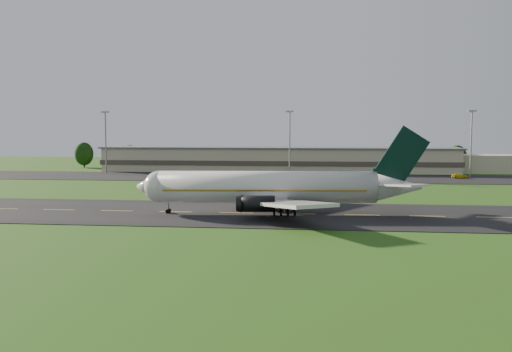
# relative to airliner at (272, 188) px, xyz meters

# --- Properties ---
(ground) EXTENTS (360.00, 360.00, 0.00)m
(ground) POSITION_rel_airliner_xyz_m (-6.34, -0.08, -4.66)
(ground) COLOR #254B12
(ground) RESTS_ON ground
(taxiway) EXTENTS (220.00, 30.00, 0.10)m
(taxiway) POSITION_rel_airliner_xyz_m (-6.34, -0.08, -4.61)
(taxiway) COLOR black
(taxiway) RESTS_ON ground
(apron) EXTENTS (260.00, 30.00, 0.10)m
(apron) POSITION_rel_airliner_xyz_m (-6.34, 71.92, -4.61)
(apron) COLOR black
(apron) RESTS_ON ground
(airliner) EXTENTS (51.27, 42.02, 15.57)m
(airliner) POSITION_rel_airliner_xyz_m (0.00, 0.00, 0.00)
(airliner) COLOR silver
(airliner) RESTS_ON ground
(terminal) EXTENTS (145.00, 16.00, 8.40)m
(terminal) POSITION_rel_airliner_xyz_m (0.06, 96.11, -0.67)
(terminal) COLOR #B7AC8C
(terminal) RESTS_ON ground
(light_mast_west) EXTENTS (2.40, 1.20, 20.35)m
(light_mast_west) POSITION_rel_airliner_xyz_m (-61.34, 79.92, 8.08)
(light_mast_west) COLOR gray
(light_mast_west) RESTS_ON ground
(light_mast_centre) EXTENTS (2.40, 1.20, 20.35)m
(light_mast_centre) POSITION_rel_airliner_xyz_m (-1.34, 79.92, 8.08)
(light_mast_centre) COLOR gray
(light_mast_centre) RESTS_ON ground
(light_mast_east) EXTENTS (2.40, 1.20, 20.35)m
(light_mast_east) POSITION_rel_airliner_xyz_m (53.66, 79.92, 8.08)
(light_mast_east) COLOR gray
(light_mast_east) RESTS_ON ground
(tree_line) EXTENTS (195.75, 8.67, 9.80)m
(tree_line) POSITION_rel_airliner_xyz_m (28.81, 106.11, 0.32)
(tree_line) COLOR black
(tree_line) RESTS_ON ground
(service_vehicle_a) EXTENTS (2.36, 4.35, 1.40)m
(service_vehicle_a) POSITION_rel_airliner_xyz_m (-27.61, 69.76, -3.86)
(service_vehicle_a) COLOR yellow
(service_vehicle_a) RESTS_ON apron
(service_vehicle_b) EXTENTS (3.79, 2.03, 1.19)m
(service_vehicle_b) POSITION_rel_airliner_xyz_m (-3.88, 69.87, -3.97)
(service_vehicle_b) COLOR #A9280B
(service_vehicle_b) RESTS_ON apron
(service_vehicle_c) EXTENTS (3.44, 5.75, 1.50)m
(service_vehicle_c) POSITION_rel_airliner_xyz_m (2.03, 67.00, -3.81)
(service_vehicle_c) COLOR silver
(service_vehicle_c) RESTS_ON apron
(service_vehicle_d) EXTENTS (5.06, 2.93, 1.38)m
(service_vehicle_d) POSITION_rel_airliner_xyz_m (49.40, 74.47, -3.87)
(service_vehicle_d) COLOR yellow
(service_vehicle_d) RESTS_ON apron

